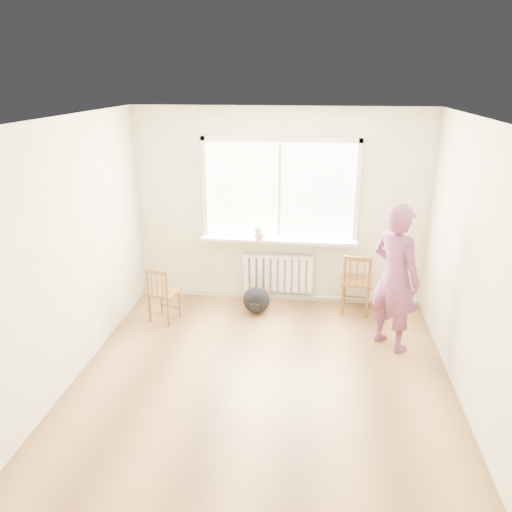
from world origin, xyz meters
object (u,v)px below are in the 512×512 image
(chair_left, at_px, (162,294))
(backpack, at_px, (256,300))
(chair_right, at_px, (356,284))
(person, at_px, (395,278))
(cat, at_px, (259,233))

(chair_left, xyz_separation_m, backpack, (1.19, 0.40, -0.20))
(chair_left, xyz_separation_m, chair_right, (2.52, 0.54, 0.05))
(person, distance_m, cat, 1.96)
(chair_left, bearing_deg, backpack, -146.68)
(chair_left, relative_size, person, 0.43)
(chair_right, bearing_deg, backpack, 13.19)
(chair_right, height_order, cat, cat)
(person, xyz_separation_m, cat, (-1.68, 0.98, 0.18))
(chair_left, height_order, backpack, chair_left)
(chair_left, distance_m, backpack, 1.27)
(person, xyz_separation_m, backpack, (-1.69, 0.68, -0.69))
(cat, distance_m, backpack, 0.92)
(chair_left, distance_m, person, 2.93)
(person, relative_size, backpack, 4.79)
(chair_right, bearing_deg, chair_left, 19.08)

